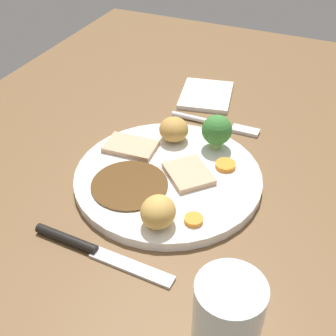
{
  "coord_description": "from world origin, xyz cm",
  "views": [
    {
      "loc": [
        45.7,
        20.39,
        44.1
      ],
      "look_at": [
        1.31,
        0.85,
        6.0
      ],
      "focal_mm": 47.61,
      "sensor_mm": 36.0,
      "label": 1
    }
  ],
  "objects_px": {
    "meat_slice_under": "(131,146)",
    "roast_potato_right": "(158,212)",
    "meat_slice_main": "(188,174)",
    "knife": "(90,249)",
    "carrot_coin_back": "(194,220)",
    "broccoli_floret": "(217,131)",
    "dinner_plate": "(168,177)",
    "folded_napkin": "(206,95)",
    "carrot_coin_front": "(225,165)",
    "water_glass": "(226,326)",
    "fork": "(217,124)",
    "roast_potato_left": "(174,129)"
  },
  "relations": [
    {
      "from": "meat_slice_under",
      "to": "roast_potato_right",
      "type": "relative_size",
      "value": 1.64
    },
    {
      "from": "meat_slice_main",
      "to": "meat_slice_under",
      "type": "height_order",
      "value": "same"
    },
    {
      "from": "meat_slice_main",
      "to": "knife",
      "type": "distance_m",
      "value": 0.17
    },
    {
      "from": "meat_slice_under",
      "to": "carrot_coin_back",
      "type": "height_order",
      "value": "meat_slice_under"
    },
    {
      "from": "meat_slice_main",
      "to": "broccoli_floret",
      "type": "relative_size",
      "value": 1.23
    },
    {
      "from": "roast_potato_right",
      "to": "dinner_plate",
      "type": "bearing_deg",
      "value": -163.14
    },
    {
      "from": "folded_napkin",
      "to": "dinner_plate",
      "type": "bearing_deg",
      "value": 7.62
    },
    {
      "from": "carrot_coin_front",
      "to": "water_glass",
      "type": "relative_size",
      "value": 0.27
    },
    {
      "from": "broccoli_floret",
      "to": "water_glass",
      "type": "relative_size",
      "value": 0.49
    },
    {
      "from": "knife",
      "to": "meat_slice_main",
      "type": "bearing_deg",
      "value": 71.83
    },
    {
      "from": "fork",
      "to": "folded_napkin",
      "type": "distance_m",
      "value": 0.1
    },
    {
      "from": "meat_slice_under",
      "to": "broccoli_floret",
      "type": "bearing_deg",
      "value": 115.81
    },
    {
      "from": "roast_potato_left",
      "to": "carrot_coin_back",
      "type": "height_order",
      "value": "roast_potato_left"
    },
    {
      "from": "roast_potato_right",
      "to": "carrot_coin_back",
      "type": "height_order",
      "value": "roast_potato_right"
    },
    {
      "from": "roast_potato_right",
      "to": "knife",
      "type": "bearing_deg",
      "value": -44.72
    },
    {
      "from": "broccoli_floret",
      "to": "dinner_plate",
      "type": "bearing_deg",
      "value": -24.34
    },
    {
      "from": "dinner_plate",
      "to": "knife",
      "type": "relative_size",
      "value": 1.42
    },
    {
      "from": "water_glass",
      "to": "meat_slice_main",
      "type": "bearing_deg",
      "value": -151.19
    },
    {
      "from": "roast_potato_right",
      "to": "broccoli_floret",
      "type": "bearing_deg",
      "value": 176.47
    },
    {
      "from": "carrot_coin_front",
      "to": "knife",
      "type": "height_order",
      "value": "carrot_coin_front"
    },
    {
      "from": "broccoli_floret",
      "to": "water_glass",
      "type": "xyz_separation_m",
      "value": [
        0.31,
        0.11,
        0.01
      ]
    },
    {
      "from": "carrot_coin_back",
      "to": "water_glass",
      "type": "relative_size",
      "value": 0.22
    },
    {
      "from": "roast_potato_left",
      "to": "carrot_coin_back",
      "type": "bearing_deg",
      "value": 31.04
    },
    {
      "from": "dinner_plate",
      "to": "water_glass",
      "type": "distance_m",
      "value": 0.27
    },
    {
      "from": "broccoli_floret",
      "to": "water_glass",
      "type": "distance_m",
      "value": 0.33
    },
    {
      "from": "roast_potato_left",
      "to": "water_glass",
      "type": "bearing_deg",
      "value": 30.73
    },
    {
      "from": "broccoli_floret",
      "to": "fork",
      "type": "relative_size",
      "value": 0.35
    },
    {
      "from": "fork",
      "to": "water_glass",
      "type": "bearing_deg",
      "value": -70.96
    },
    {
      "from": "meat_slice_under",
      "to": "broccoli_floret",
      "type": "distance_m",
      "value": 0.13
    },
    {
      "from": "carrot_coin_back",
      "to": "folded_napkin",
      "type": "height_order",
      "value": "carrot_coin_back"
    },
    {
      "from": "folded_napkin",
      "to": "roast_potato_left",
      "type": "bearing_deg",
      "value": 2.58
    },
    {
      "from": "meat_slice_main",
      "to": "fork",
      "type": "distance_m",
      "value": 0.16
    },
    {
      "from": "meat_slice_under",
      "to": "carrot_coin_front",
      "type": "bearing_deg",
      "value": 95.8
    },
    {
      "from": "roast_potato_right",
      "to": "carrot_coin_back",
      "type": "xyz_separation_m",
      "value": [
        -0.02,
        0.04,
        -0.02
      ]
    },
    {
      "from": "roast_potato_left",
      "to": "carrot_coin_front",
      "type": "bearing_deg",
      "value": 70.4
    },
    {
      "from": "roast_potato_right",
      "to": "meat_slice_main",
      "type": "bearing_deg",
      "value": -179.6
    },
    {
      "from": "carrot_coin_front",
      "to": "broccoli_floret",
      "type": "xyz_separation_m",
      "value": [
        -0.04,
        -0.03,
        0.03
      ]
    },
    {
      "from": "carrot_coin_front",
      "to": "water_glass",
      "type": "height_order",
      "value": "water_glass"
    },
    {
      "from": "meat_slice_under",
      "to": "fork",
      "type": "bearing_deg",
      "value": 145.37
    },
    {
      "from": "meat_slice_under",
      "to": "carrot_coin_front",
      "type": "height_order",
      "value": "meat_slice_under"
    },
    {
      "from": "fork",
      "to": "folded_napkin",
      "type": "relative_size",
      "value": 1.39
    },
    {
      "from": "meat_slice_main",
      "to": "broccoli_floret",
      "type": "bearing_deg",
      "value": 171.61
    },
    {
      "from": "roast_potato_right",
      "to": "folded_napkin",
      "type": "bearing_deg",
      "value": -169.8
    },
    {
      "from": "water_glass",
      "to": "folded_napkin",
      "type": "bearing_deg",
      "value": -158.41
    },
    {
      "from": "meat_slice_under",
      "to": "roast_potato_right",
      "type": "height_order",
      "value": "roast_potato_right"
    },
    {
      "from": "dinner_plate",
      "to": "folded_napkin",
      "type": "distance_m",
      "value": 0.25
    },
    {
      "from": "roast_potato_left",
      "to": "roast_potato_right",
      "type": "xyz_separation_m",
      "value": [
        0.18,
        0.05,
        0.0
      ]
    },
    {
      "from": "meat_slice_main",
      "to": "fork",
      "type": "bearing_deg",
      "value": -176.03
    },
    {
      "from": "roast_potato_left",
      "to": "fork",
      "type": "bearing_deg",
      "value": 153.41
    },
    {
      "from": "roast_potato_right",
      "to": "knife",
      "type": "relative_size",
      "value": 0.25
    }
  ]
}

